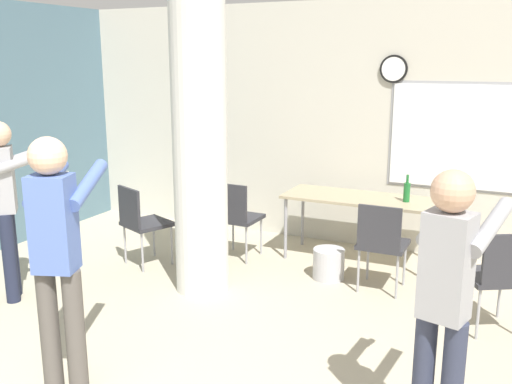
{
  "coord_description": "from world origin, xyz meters",
  "views": [
    {
      "loc": [
        1.91,
        -1.36,
        2.17
      ],
      "look_at": [
        0.15,
        2.36,
        1.2
      ],
      "focal_mm": 40.0,
      "sensor_mm": 36.0,
      "label": 1
    }
  ],
  "objects_px": {
    "folding_table": "(361,202)",
    "chair_mid_room": "(497,273)",
    "person_watching_back": "(7,197)",
    "person_playing_side": "(446,293)",
    "chair_table_left": "(236,214)",
    "person_playing_front": "(57,247)",
    "chair_table_right": "(382,240)",
    "chair_near_pillar": "(141,219)",
    "bottle_on_table": "(407,191)"
  },
  "relations": [
    {
      "from": "chair_near_pillar",
      "to": "bottle_on_table",
      "type": "bearing_deg",
      "value": 23.87
    },
    {
      "from": "folding_table",
      "to": "person_playing_side",
      "type": "distance_m",
      "value": 3.1
    },
    {
      "from": "folding_table",
      "to": "person_playing_side",
      "type": "xyz_separation_m",
      "value": [
        1.21,
        -2.84,
        0.29
      ]
    },
    {
      "from": "bottle_on_table",
      "to": "person_playing_side",
      "type": "bearing_deg",
      "value": -75.35
    },
    {
      "from": "folding_table",
      "to": "chair_mid_room",
      "type": "distance_m",
      "value": 1.84
    },
    {
      "from": "chair_mid_room",
      "to": "chair_table_right",
      "type": "xyz_separation_m",
      "value": [
        -1.02,
        0.43,
        0.0
      ]
    },
    {
      "from": "chair_table_left",
      "to": "chair_mid_room",
      "type": "bearing_deg",
      "value": -13.9
    },
    {
      "from": "bottle_on_table",
      "to": "folding_table",
      "type": "bearing_deg",
      "value": 179.98
    },
    {
      "from": "chair_near_pillar",
      "to": "chair_table_left",
      "type": "relative_size",
      "value": 1.0
    },
    {
      "from": "chair_table_left",
      "to": "person_playing_side",
      "type": "height_order",
      "value": "person_playing_side"
    },
    {
      "from": "folding_table",
      "to": "person_watching_back",
      "type": "bearing_deg",
      "value": -138.39
    },
    {
      "from": "folding_table",
      "to": "chair_mid_room",
      "type": "relative_size",
      "value": 1.88
    },
    {
      "from": "chair_table_left",
      "to": "person_playing_front",
      "type": "bearing_deg",
      "value": -86.65
    },
    {
      "from": "chair_table_left",
      "to": "person_playing_side",
      "type": "bearing_deg",
      "value": -43.49
    },
    {
      "from": "chair_table_right",
      "to": "person_playing_front",
      "type": "distance_m",
      "value": 2.98
    },
    {
      "from": "person_playing_front",
      "to": "person_watching_back",
      "type": "xyz_separation_m",
      "value": [
        -1.52,
        0.96,
        -0.04
      ]
    },
    {
      "from": "chair_mid_room",
      "to": "person_playing_side",
      "type": "height_order",
      "value": "person_playing_side"
    },
    {
      "from": "person_watching_back",
      "to": "person_playing_front",
      "type": "bearing_deg",
      "value": -32.3
    },
    {
      "from": "folding_table",
      "to": "chair_mid_room",
      "type": "height_order",
      "value": "chair_mid_room"
    },
    {
      "from": "bottle_on_table",
      "to": "chair_table_right",
      "type": "bearing_deg",
      "value": -95.56
    },
    {
      "from": "folding_table",
      "to": "chair_table_left",
      "type": "xyz_separation_m",
      "value": [
        -1.24,
        -0.51,
        -0.16
      ]
    },
    {
      "from": "chair_table_left",
      "to": "person_playing_front",
      "type": "distance_m",
      "value": 2.81
    },
    {
      "from": "bottle_on_table",
      "to": "chair_table_left",
      "type": "bearing_deg",
      "value": -163.55
    },
    {
      "from": "person_playing_side",
      "to": "chair_mid_room",
      "type": "bearing_deg",
      "value": 82.95
    },
    {
      "from": "bottle_on_table",
      "to": "chair_table_right",
      "type": "relative_size",
      "value": 0.33
    },
    {
      "from": "person_watching_back",
      "to": "person_playing_side",
      "type": "bearing_deg",
      "value": -7.86
    },
    {
      "from": "chair_table_left",
      "to": "person_playing_side",
      "type": "distance_m",
      "value": 3.42
    },
    {
      "from": "chair_mid_room",
      "to": "chair_table_right",
      "type": "distance_m",
      "value": 1.11
    },
    {
      "from": "person_watching_back",
      "to": "person_playing_side",
      "type": "relative_size",
      "value": 1.01
    },
    {
      "from": "folding_table",
      "to": "bottle_on_table",
      "type": "distance_m",
      "value": 0.5
    },
    {
      "from": "person_playing_front",
      "to": "person_watching_back",
      "type": "relative_size",
      "value": 1.05
    },
    {
      "from": "chair_near_pillar",
      "to": "folding_table",
      "type": "bearing_deg",
      "value": 28.57
    },
    {
      "from": "folding_table",
      "to": "chair_mid_room",
      "type": "bearing_deg",
      "value": -39.37
    },
    {
      "from": "folding_table",
      "to": "person_playing_front",
      "type": "xyz_separation_m",
      "value": [
        -1.08,
        -3.27,
        0.34
      ]
    },
    {
      "from": "person_playing_side",
      "to": "chair_table_right",
      "type": "bearing_deg",
      "value": 111.16
    },
    {
      "from": "chair_mid_room",
      "to": "bottle_on_table",
      "type": "bearing_deg",
      "value": 129.14
    },
    {
      "from": "chair_near_pillar",
      "to": "person_playing_front",
      "type": "bearing_deg",
      "value": -65.71
    },
    {
      "from": "chair_table_right",
      "to": "chair_table_left",
      "type": "bearing_deg",
      "value": 172.05
    },
    {
      "from": "folding_table",
      "to": "chair_table_right",
      "type": "relative_size",
      "value": 1.88
    },
    {
      "from": "chair_table_left",
      "to": "person_watching_back",
      "type": "relative_size",
      "value": 0.53
    },
    {
      "from": "person_watching_back",
      "to": "chair_mid_room",
      "type": "bearing_deg",
      "value": 15.89
    },
    {
      "from": "person_playing_front",
      "to": "person_watching_back",
      "type": "height_order",
      "value": "person_playing_front"
    },
    {
      "from": "bottle_on_table",
      "to": "chair_table_right",
      "type": "height_order",
      "value": "bottle_on_table"
    },
    {
      "from": "folding_table",
      "to": "person_playing_side",
      "type": "bearing_deg",
      "value": -66.84
    },
    {
      "from": "folding_table",
      "to": "bottle_on_table",
      "type": "relative_size",
      "value": 5.79
    },
    {
      "from": "chair_mid_room",
      "to": "chair_table_left",
      "type": "distance_m",
      "value": 2.74
    },
    {
      "from": "chair_table_left",
      "to": "folding_table",
      "type": "bearing_deg",
      "value": 22.17
    },
    {
      "from": "folding_table",
      "to": "chair_table_left",
      "type": "bearing_deg",
      "value": -157.83
    },
    {
      "from": "person_watching_back",
      "to": "person_playing_side",
      "type": "height_order",
      "value": "person_watching_back"
    },
    {
      "from": "chair_mid_room",
      "to": "person_watching_back",
      "type": "bearing_deg",
      "value": -164.11
    }
  ]
}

